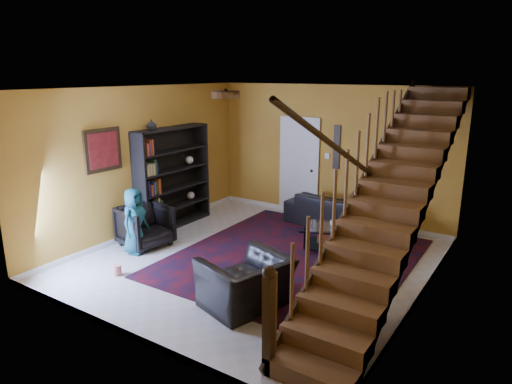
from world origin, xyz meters
TOP-DOWN VIEW (x-y plane):
  - floor at (0.00, 0.00)m, footprint 5.50×5.50m
  - room at (-1.33, 1.33)m, footprint 5.50×5.50m
  - staircase at (2.12, -0.00)m, footprint 0.95×5.02m
  - bookshelf at (-2.40, 0.60)m, footprint 0.35×1.80m
  - door at (-0.70, 2.73)m, footprint 0.82×0.05m
  - framed_picture at (-2.57, -0.90)m, footprint 0.04×0.74m
  - wall_hanging at (0.15, 2.73)m, footprint 0.14×0.03m
  - ceiling_fixture at (0.00, -0.80)m, footprint 0.40×0.40m
  - rug at (0.45, 0.42)m, footprint 3.68×4.19m
  - sofa at (0.53, 2.30)m, footprint 2.35×1.09m
  - armchair_left at (-2.05, -0.54)m, footprint 0.95×0.93m
  - armchair_right at (0.71, -1.38)m, footprint 1.21×1.30m
  - person_adult_a at (1.13, 2.35)m, footprint 0.52×0.35m
  - person_adult_b at (1.50, 2.35)m, footprint 0.61×0.49m
  - person_child at (-1.95, -0.86)m, footprint 0.47×0.62m
  - coffee_table at (1.00, 1.14)m, footprint 1.36×1.12m
  - cup_a at (0.84, 1.14)m, footprint 0.15×0.15m
  - cup_b at (0.84, 1.10)m, footprint 0.13×0.13m
  - bowl at (1.31, 1.05)m, footprint 0.26×0.26m
  - vase at (-2.41, 0.10)m, footprint 0.18×0.18m
  - popcorn_bucket at (-1.50, -1.66)m, footprint 0.13×0.13m

SIDE VIEW (x-z plane):
  - floor at x=0.00m, z-range 0.00..0.00m
  - rug at x=0.45m, z-range 0.00..0.02m
  - room at x=-1.33m, z-range -2.70..2.80m
  - popcorn_bucket at x=-1.50m, z-range 0.02..0.16m
  - person_adult_b at x=1.50m, z-range -0.45..0.74m
  - person_adult_a at x=1.13m, z-range -0.45..0.95m
  - coffee_table at x=1.00m, z-range 0.03..0.49m
  - sofa at x=0.53m, z-range 0.00..0.66m
  - armchair_right at x=0.71m, z-range 0.00..0.69m
  - armchair_left at x=-2.05m, z-range 0.00..0.75m
  - bowl at x=1.31m, z-range 0.45..0.51m
  - cup_b at x=0.84m, z-range 0.45..0.54m
  - cup_a at x=0.84m, z-range 0.45..0.55m
  - person_child at x=-1.95m, z-range 0.00..1.15m
  - bookshelf at x=-2.40m, z-range -0.04..1.96m
  - door at x=-0.70m, z-range 0.00..2.05m
  - staircase at x=2.12m, z-range -0.19..2.99m
  - wall_hanging at x=0.15m, z-range 1.10..2.00m
  - framed_picture at x=-2.57m, z-range 1.38..2.12m
  - vase at x=-2.41m, z-range 2.00..2.19m
  - ceiling_fixture at x=0.00m, z-range 2.69..2.79m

